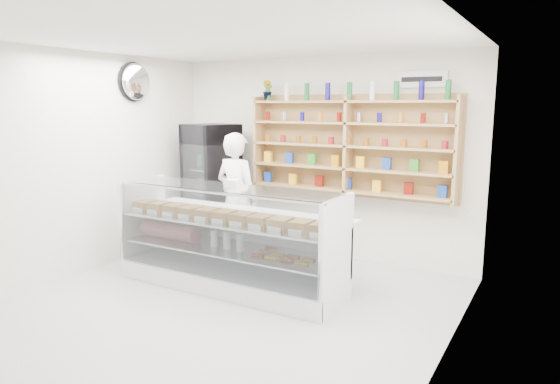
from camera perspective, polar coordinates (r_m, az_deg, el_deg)
The scene contains 8 objects.
room at distance 4.97m, azimuth -8.02°, elevation 1.29°, with size 5.00×5.00×5.00m.
display_counter at distance 5.98m, azimuth -5.69°, elevation -7.63°, with size 2.78×0.83×1.21m.
shop_worker at distance 6.81m, azimuth -4.95°, elevation -0.68°, with size 0.65×0.43×1.78m, color white.
drinks_cooler at distance 7.48m, azimuth -7.81°, elevation 0.57°, with size 0.81×0.80×1.86m.
wall_shelving at distance 6.73m, azimuth 7.81°, elevation 5.20°, with size 2.84×0.28×1.33m.
potted_plant at distance 7.27m, azimuth -1.39°, elevation 11.51°, with size 0.16×0.13×0.29m, color #1E6626.
security_mirror at distance 7.27m, azimuth -16.11°, elevation 12.01°, with size 0.15×0.50×0.50m, color silver.
wall_sign at distance 6.55m, azimuth 15.90°, elevation 12.29°, with size 0.62×0.03×0.20m, color white.
Camera 1 is at (3.03, -3.87, 2.14)m, focal length 32.00 mm.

